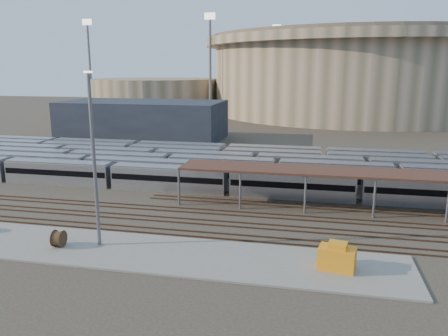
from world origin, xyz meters
TOP-DOWN VIEW (x-y plane):
  - ground at (0.00, 0.00)m, footprint 420.00×420.00m
  - apron at (-5.00, -15.00)m, footprint 50.00×9.00m
  - subway_trains at (-3.61, 18.50)m, footprint 125.33×23.90m
  - inspection_shed at (22.00, 4.00)m, footprint 60.30×6.00m
  - empty_tracks at (0.00, -5.00)m, footprint 170.00×9.62m
  - stadium at (25.00, 140.00)m, footprint 124.00×124.00m
  - secondary_arena at (-60.00, 130.00)m, footprint 56.00×56.00m
  - service_building at (-35.00, 55.00)m, footprint 42.00×20.00m
  - floodlight_0 at (-30.00, 110.00)m, footprint 4.00×1.00m
  - floodlight_1 at (-85.00, 120.00)m, footprint 4.00×1.00m
  - floodlight_3 at (-10.00, 160.00)m, footprint 4.00×1.00m
  - cable_reel_east at (-15.83, -15.64)m, footprint 1.07×1.82m
  - yard_light_pole at (-11.87, -14.33)m, footprint 0.81×0.36m
  - yellow_equipment at (12.57, -15.02)m, footprint 3.68×2.70m

SIDE VIEW (x-z plane):
  - ground at x=0.00m, z-range 0.00..0.00m
  - empty_tracks at x=0.00m, z-range 0.00..0.18m
  - apron at x=-5.00m, z-range 0.00..0.20m
  - cable_reel_east at x=-15.83m, z-range 0.20..1.97m
  - yellow_equipment at x=12.57m, z-range 0.20..2.28m
  - subway_trains at x=-3.61m, z-range 0.00..3.60m
  - inspection_shed at x=22.00m, z-range 2.33..7.63m
  - service_building at x=-35.00m, z-range 0.00..10.00m
  - secondary_arena at x=-60.00m, z-range 0.00..14.00m
  - yard_light_pole at x=-11.87m, z-range 0.28..18.36m
  - stadium at x=25.00m, z-range 0.22..32.72m
  - floodlight_0 at x=-30.00m, z-range 1.45..39.85m
  - floodlight_1 at x=-85.00m, z-range 1.45..39.85m
  - floodlight_3 at x=-10.00m, z-range 1.45..39.85m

